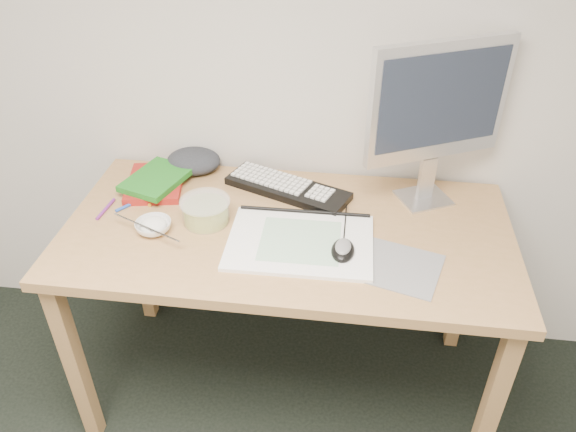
% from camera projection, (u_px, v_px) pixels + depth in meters
% --- Properties ---
extents(desk, '(1.40, 0.70, 0.75)m').
position_uv_depth(desk, '(287.00, 248.00, 1.80)').
color(desk, '#AC7E4F').
rests_on(desk, ground).
extents(mousepad, '(0.28, 0.26, 0.00)m').
position_uv_depth(mousepad, '(398.00, 267.00, 1.60)').
color(mousepad, slate).
rests_on(mousepad, desk).
extents(sketchpad, '(0.44, 0.31, 0.01)m').
position_uv_depth(sketchpad, '(300.00, 242.00, 1.68)').
color(sketchpad, white).
rests_on(sketchpad, desk).
extents(keyboard, '(0.45, 0.29, 0.03)m').
position_uv_depth(keyboard, '(288.00, 188.00, 1.92)').
color(keyboard, black).
rests_on(keyboard, desk).
extents(monitor, '(0.43, 0.23, 0.54)m').
position_uv_depth(monitor, '(439.00, 106.00, 1.69)').
color(monitor, silver).
rests_on(monitor, desk).
extents(mouse, '(0.07, 0.11, 0.04)m').
position_uv_depth(mouse, '(343.00, 247.00, 1.62)').
color(mouse, black).
rests_on(mouse, sketchpad).
extents(rice_bowl, '(0.11, 0.11, 0.03)m').
position_uv_depth(rice_bowl, '(154.00, 227.00, 1.73)').
color(rice_bowl, white).
rests_on(rice_bowl, desk).
extents(chopsticks, '(0.24, 0.12, 0.02)m').
position_uv_depth(chopsticks, '(146.00, 227.00, 1.69)').
color(chopsticks, silver).
rests_on(chopsticks, rice_bowl).
extents(fruit_tub, '(0.19, 0.19, 0.08)m').
position_uv_depth(fruit_tub, '(206.00, 211.00, 1.76)').
color(fruit_tub, '#E7E351').
rests_on(fruit_tub, desk).
extents(book_red, '(0.23, 0.28, 0.02)m').
position_uv_depth(book_red, '(155.00, 183.00, 1.95)').
color(book_red, maroon).
rests_on(book_red, desk).
extents(book_green, '(0.23, 0.27, 0.02)m').
position_uv_depth(book_green, '(157.00, 179.00, 1.93)').
color(book_green, '#1C6F1B').
rests_on(book_green, book_red).
extents(cloth_lump, '(0.17, 0.15, 0.07)m').
position_uv_depth(cloth_lump, '(194.00, 161.00, 2.03)').
color(cloth_lump, '#2A2D32').
rests_on(cloth_lump, desk).
extents(pencil_pink, '(0.16, 0.03, 0.01)m').
position_uv_depth(pencil_pink, '(281.00, 220.00, 1.78)').
color(pencil_pink, pink).
rests_on(pencil_pink, desk).
extents(pencil_tan, '(0.17, 0.09, 0.01)m').
position_uv_depth(pencil_tan, '(290.00, 224.00, 1.76)').
color(pencil_tan, tan).
rests_on(pencil_tan, desk).
extents(pencil_black, '(0.19, 0.01, 0.01)m').
position_uv_depth(pencil_black, '(311.00, 221.00, 1.78)').
color(pencil_black, black).
rests_on(pencil_black, desk).
extents(marker_blue, '(0.08, 0.10, 0.01)m').
position_uv_depth(marker_blue, '(131.00, 204.00, 1.85)').
color(marker_blue, blue).
rests_on(marker_blue, desk).
extents(marker_orange, '(0.03, 0.12, 0.01)m').
position_uv_depth(marker_orange, '(152.00, 196.00, 1.89)').
color(marker_orange, orange).
rests_on(marker_orange, desk).
extents(marker_purple, '(0.02, 0.12, 0.01)m').
position_uv_depth(marker_purple, '(106.00, 209.00, 1.83)').
color(marker_purple, '#702381').
rests_on(marker_purple, desk).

